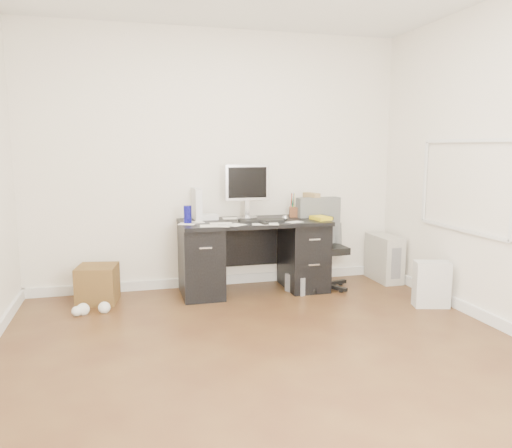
{
  "coord_description": "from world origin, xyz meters",
  "views": [
    {
      "loc": [
        -0.98,
        -3.25,
        1.49
      ],
      "look_at": [
        0.21,
        1.2,
        0.78
      ],
      "focal_mm": 35.0,
      "sensor_mm": 36.0,
      "label": 1
    }
  ],
  "objects_px": {
    "desk": "(254,254)",
    "lcd_monitor": "(247,191)",
    "keyboard": "(261,221)",
    "wicker_basket": "(98,284)",
    "pc_tower": "(384,258)",
    "office_chair": "(324,244)"
  },
  "relations": [
    {
      "from": "lcd_monitor",
      "to": "pc_tower",
      "type": "relative_size",
      "value": 1.13
    },
    {
      "from": "desk",
      "to": "lcd_monitor",
      "type": "distance_m",
      "value": 0.65
    },
    {
      "from": "keyboard",
      "to": "lcd_monitor",
      "type": "bearing_deg",
      "value": 110.19
    },
    {
      "from": "desk",
      "to": "office_chair",
      "type": "distance_m",
      "value": 0.76
    },
    {
      "from": "keyboard",
      "to": "wicker_basket",
      "type": "relative_size",
      "value": 1.23
    },
    {
      "from": "pc_tower",
      "to": "wicker_basket",
      "type": "height_order",
      "value": "pc_tower"
    },
    {
      "from": "keyboard",
      "to": "wicker_basket",
      "type": "distance_m",
      "value": 1.71
    },
    {
      "from": "lcd_monitor",
      "to": "keyboard",
      "type": "height_order",
      "value": "lcd_monitor"
    },
    {
      "from": "office_chair",
      "to": "desk",
      "type": "bearing_deg",
      "value": 171.05
    },
    {
      "from": "keyboard",
      "to": "desk",
      "type": "bearing_deg",
      "value": 109.56
    },
    {
      "from": "keyboard",
      "to": "office_chair",
      "type": "height_order",
      "value": "office_chair"
    },
    {
      "from": "desk",
      "to": "lcd_monitor",
      "type": "xyz_separation_m",
      "value": [
        -0.04,
        0.12,
        0.64
      ]
    },
    {
      "from": "lcd_monitor",
      "to": "wicker_basket",
      "type": "xyz_separation_m",
      "value": [
        -1.52,
        -0.1,
        -0.86
      ]
    },
    {
      "from": "lcd_monitor",
      "to": "pc_tower",
      "type": "bearing_deg",
      "value": -2.07
    },
    {
      "from": "desk",
      "to": "wicker_basket",
      "type": "relative_size",
      "value": 4.14
    },
    {
      "from": "keyboard",
      "to": "pc_tower",
      "type": "xyz_separation_m",
      "value": [
        1.49,
        0.18,
        -0.51
      ]
    },
    {
      "from": "keyboard",
      "to": "pc_tower",
      "type": "relative_size",
      "value": 0.87
    },
    {
      "from": "office_chair",
      "to": "pc_tower",
      "type": "height_order",
      "value": "office_chair"
    },
    {
      "from": "lcd_monitor",
      "to": "office_chair",
      "type": "bearing_deg",
      "value": -13.31
    },
    {
      "from": "office_chair",
      "to": "keyboard",
      "type": "bearing_deg",
      "value": -177.83
    },
    {
      "from": "desk",
      "to": "pc_tower",
      "type": "height_order",
      "value": "desk"
    },
    {
      "from": "keyboard",
      "to": "office_chair",
      "type": "bearing_deg",
      "value": 8.35
    }
  ]
}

